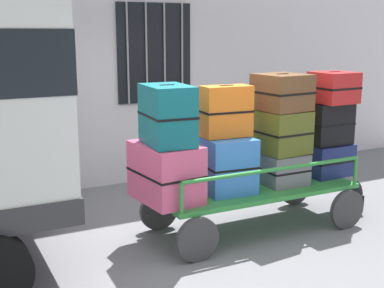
{
  "coord_description": "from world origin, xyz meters",
  "views": [
    {
      "loc": [
        -2.57,
        -4.97,
        2.34
      ],
      "look_at": [
        -0.06,
        -0.05,
        1.13
      ],
      "focal_mm": 48.51,
      "sensor_mm": 36.0,
      "label": 1
    }
  ],
  "objects_px": {
    "luggage_cart": "(254,196)",
    "suitcase_midright_bottom": "(328,160)",
    "suitcase_midright_top": "(334,87)",
    "suitcase_midright_middle": "(329,123)",
    "backpack": "(354,197)",
    "suitcase_left_bottom": "(166,172)",
    "suitcase_center_middle": "(280,131)",
    "suitcase_center_bottom": "(278,167)",
    "suitcase_midleft_bottom": "(227,164)",
    "suitcase_left_middle": "(167,115)",
    "suitcase_center_top": "(282,92)",
    "suitcase_midleft_middle": "(226,111)"
  },
  "relations": [
    {
      "from": "luggage_cart",
      "to": "suitcase_midright_bottom",
      "type": "height_order",
      "value": "suitcase_midright_bottom"
    },
    {
      "from": "suitcase_midright_top",
      "to": "suitcase_midright_middle",
      "type": "bearing_deg",
      "value": 90.0
    },
    {
      "from": "suitcase_midright_middle",
      "to": "backpack",
      "type": "height_order",
      "value": "suitcase_midright_middle"
    },
    {
      "from": "suitcase_midright_bottom",
      "to": "suitcase_left_bottom",
      "type": "bearing_deg",
      "value": 179.48
    },
    {
      "from": "suitcase_center_middle",
      "to": "suitcase_midright_bottom",
      "type": "bearing_deg",
      "value": -1.62
    },
    {
      "from": "suitcase_center_bottom",
      "to": "suitcase_midright_bottom",
      "type": "bearing_deg",
      "value": -1.85
    },
    {
      "from": "luggage_cart",
      "to": "suitcase_midright_bottom",
      "type": "relative_size",
      "value": 4.16
    },
    {
      "from": "suitcase_midleft_bottom",
      "to": "suitcase_center_middle",
      "type": "xyz_separation_m",
      "value": [
        0.75,
        0.03,
        0.32
      ]
    },
    {
      "from": "suitcase_midright_bottom",
      "to": "suitcase_midright_top",
      "type": "xyz_separation_m",
      "value": [
        0.0,
        -0.03,
        0.92
      ]
    },
    {
      "from": "suitcase_midleft_bottom",
      "to": "suitcase_midright_bottom",
      "type": "distance_m",
      "value": 1.5
    },
    {
      "from": "suitcase_center_middle",
      "to": "suitcase_midright_top",
      "type": "bearing_deg",
      "value": -4.16
    },
    {
      "from": "suitcase_left_bottom",
      "to": "suitcase_left_middle",
      "type": "xyz_separation_m",
      "value": [
        0.0,
        -0.05,
        0.63
      ]
    },
    {
      "from": "suitcase_center_middle",
      "to": "suitcase_midright_bottom",
      "type": "height_order",
      "value": "suitcase_center_middle"
    },
    {
      "from": "suitcase_center_bottom",
      "to": "suitcase_center_top",
      "type": "relative_size",
      "value": 1.04
    },
    {
      "from": "suitcase_midright_middle",
      "to": "suitcase_center_top",
      "type": "bearing_deg",
      "value": -179.66
    },
    {
      "from": "suitcase_midleft_middle",
      "to": "suitcase_midright_bottom",
      "type": "distance_m",
      "value": 1.67
    },
    {
      "from": "suitcase_center_middle",
      "to": "suitcase_left_bottom",
      "type": "bearing_deg",
      "value": -179.96
    },
    {
      "from": "luggage_cart",
      "to": "suitcase_center_bottom",
      "type": "relative_size",
      "value": 3.91
    },
    {
      "from": "luggage_cart",
      "to": "suitcase_left_bottom",
      "type": "height_order",
      "value": "suitcase_left_bottom"
    },
    {
      "from": "suitcase_midright_bottom",
      "to": "suitcase_midright_middle",
      "type": "bearing_deg",
      "value": 90.0
    },
    {
      "from": "suitcase_midleft_bottom",
      "to": "suitcase_midright_middle",
      "type": "relative_size",
      "value": 1.15
    },
    {
      "from": "luggage_cart",
      "to": "suitcase_midleft_middle",
      "type": "distance_m",
      "value": 1.1
    },
    {
      "from": "suitcase_center_bottom",
      "to": "suitcase_midright_middle",
      "type": "xyz_separation_m",
      "value": [
        0.75,
        -0.01,
        0.48
      ]
    },
    {
      "from": "suitcase_left_middle",
      "to": "suitcase_center_top",
      "type": "relative_size",
      "value": 1.11
    },
    {
      "from": "suitcase_center_bottom",
      "to": "suitcase_center_middle",
      "type": "relative_size",
      "value": 1.0
    },
    {
      "from": "suitcase_center_bottom",
      "to": "suitcase_center_top",
      "type": "xyz_separation_m",
      "value": [
        0.0,
        -0.01,
        0.92
      ]
    },
    {
      "from": "suitcase_left_middle",
      "to": "suitcase_center_bottom",
      "type": "relative_size",
      "value": 1.06
    },
    {
      "from": "suitcase_midleft_bottom",
      "to": "suitcase_midright_middle",
      "type": "xyz_separation_m",
      "value": [
        1.5,
        0.02,
        0.35
      ]
    },
    {
      "from": "suitcase_center_middle",
      "to": "luggage_cart",
      "type": "bearing_deg",
      "value": -175.36
    },
    {
      "from": "luggage_cart",
      "to": "suitcase_midright_middle",
      "type": "height_order",
      "value": "suitcase_midright_middle"
    },
    {
      "from": "suitcase_midright_bottom",
      "to": "backpack",
      "type": "distance_m",
      "value": 0.64
    },
    {
      "from": "luggage_cart",
      "to": "suitcase_midright_bottom",
      "type": "bearing_deg",
      "value": 0.47
    },
    {
      "from": "suitcase_left_bottom",
      "to": "suitcase_center_middle",
      "type": "height_order",
      "value": "suitcase_center_middle"
    },
    {
      "from": "backpack",
      "to": "suitcase_left_middle",
      "type": "bearing_deg",
      "value": 177.97
    },
    {
      "from": "suitcase_midright_middle",
      "to": "suitcase_left_bottom",
      "type": "bearing_deg",
      "value": 179.84
    },
    {
      "from": "suitcase_left_middle",
      "to": "suitcase_center_middle",
      "type": "bearing_deg",
      "value": 2.1
    },
    {
      "from": "suitcase_midleft_middle",
      "to": "suitcase_midright_middle",
      "type": "bearing_deg",
      "value": -0.39
    },
    {
      "from": "luggage_cart",
      "to": "suitcase_left_bottom",
      "type": "xyz_separation_m",
      "value": [
        -1.12,
        0.03,
        0.42
      ]
    },
    {
      "from": "suitcase_midright_bottom",
      "to": "suitcase_center_bottom",
      "type": "bearing_deg",
      "value": 178.15
    },
    {
      "from": "luggage_cart",
      "to": "suitcase_midleft_bottom",
      "type": "distance_m",
      "value": 0.57
    },
    {
      "from": "suitcase_midleft_bottom",
      "to": "suitcase_midleft_middle",
      "type": "distance_m",
      "value": 0.61
    },
    {
      "from": "suitcase_center_bottom",
      "to": "suitcase_midright_top",
      "type": "relative_size",
      "value": 1.3
    },
    {
      "from": "suitcase_midright_middle",
      "to": "suitcase_midleft_bottom",
      "type": "bearing_deg",
      "value": -179.23
    },
    {
      "from": "suitcase_center_bottom",
      "to": "suitcase_center_middle",
      "type": "distance_m",
      "value": 0.45
    },
    {
      "from": "suitcase_center_bottom",
      "to": "suitcase_center_top",
      "type": "height_order",
      "value": "suitcase_center_top"
    },
    {
      "from": "suitcase_left_middle",
      "to": "suitcase_center_bottom",
      "type": "distance_m",
      "value": 1.68
    },
    {
      "from": "suitcase_midleft_bottom",
      "to": "suitcase_midright_middle",
      "type": "height_order",
      "value": "suitcase_midright_middle"
    },
    {
      "from": "suitcase_midleft_bottom",
      "to": "suitcase_midleft_middle",
      "type": "bearing_deg",
      "value": 90.0
    },
    {
      "from": "suitcase_midleft_middle",
      "to": "suitcase_center_bottom",
      "type": "relative_size",
      "value": 0.91
    },
    {
      "from": "suitcase_midright_top",
      "to": "backpack",
      "type": "relative_size",
      "value": 1.12
    }
  ]
}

